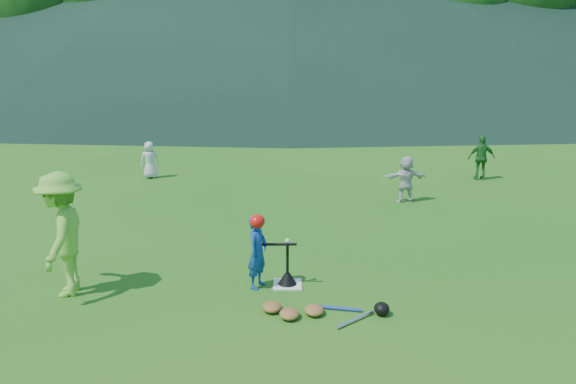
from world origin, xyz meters
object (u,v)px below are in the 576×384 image
object	(u,v)px
home_plate	(287,284)
batting_tee	(287,277)
equipment_pile	(314,310)
fielder_c	(482,158)
fielder_d	(406,179)
fielder_a	(150,160)
adult_coach	(62,234)
batter_child	(258,252)

from	to	relation	value
home_plate	batting_tee	bearing A→B (deg)	0.00
equipment_pile	home_plate	bearing A→B (deg)	110.22
fielder_c	fielder_d	size ratio (longest dim) A/B	1.11
home_plate	fielder_a	xyz separation A→B (m)	(-4.06, 7.79, 0.53)
equipment_pile	fielder_d	bearing A→B (deg)	67.91
adult_coach	batting_tee	xyz separation A→B (m)	(3.37, 0.33, -0.82)
fielder_c	fielder_d	bearing A→B (deg)	43.50
fielder_d	batting_tee	size ratio (longest dim) A/B	1.70
fielder_a	batting_tee	world-z (taller)	fielder_a
batter_child	fielder_c	distance (m)	9.77
batter_child	fielder_d	distance (m)	6.18
fielder_c	fielder_d	distance (m)	3.66
home_plate	fielder_c	bearing A→B (deg)	53.88
batting_tee	equipment_pile	xyz separation A→B (m)	(0.38, -1.04, -0.06)
adult_coach	fielder_d	distance (m)	8.31
fielder_c	batting_tee	size ratio (longest dim) A/B	1.89
fielder_d	batting_tee	bearing A→B (deg)	53.61
fielder_d	fielder_c	bearing A→B (deg)	-144.03
adult_coach	fielder_a	bearing A→B (deg)	179.22
fielder_c	batting_tee	bearing A→B (deg)	54.39
adult_coach	batting_tee	distance (m)	3.49
home_plate	fielder_d	size ratio (longest dim) A/B	0.39
home_plate	equipment_pile	size ratio (longest dim) A/B	0.25
home_plate	adult_coach	size ratio (longest dim) A/B	0.24
fielder_c	equipment_pile	size ratio (longest dim) A/B	0.71
fielder_d	batting_tee	world-z (taller)	fielder_d
home_plate	adult_coach	world-z (taller)	adult_coach
batting_tee	batter_child	bearing A→B (deg)	-171.26
fielder_c	home_plate	bearing A→B (deg)	54.39
fielder_a	fielder_c	size ratio (longest dim) A/B	0.84
home_plate	batter_child	world-z (taller)	batter_child
home_plate	fielder_a	bearing A→B (deg)	117.49
adult_coach	equipment_pile	size ratio (longest dim) A/B	1.06
batter_child	equipment_pile	bearing A→B (deg)	-114.67
fielder_a	equipment_pile	size ratio (longest dim) A/B	0.60
batter_child	equipment_pile	size ratio (longest dim) A/B	0.64
home_plate	batting_tee	size ratio (longest dim) A/B	0.66
batter_child	fielder_a	size ratio (longest dim) A/B	1.07
batting_tee	fielder_a	bearing A→B (deg)	117.49
fielder_a	equipment_pile	bearing A→B (deg)	96.82
batter_child	fielder_c	world-z (taller)	fielder_c
equipment_pile	adult_coach	bearing A→B (deg)	169.26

